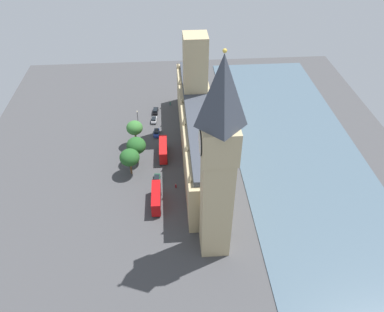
% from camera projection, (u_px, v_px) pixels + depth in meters
% --- Properties ---
extents(ground_plane, '(142.34, 142.34, 0.00)m').
position_uv_depth(ground_plane, '(192.00, 151.00, 127.89)').
color(ground_plane, '#424244').
extents(river_thames, '(41.56, 128.11, 0.25)m').
position_uv_depth(river_thames, '(295.00, 146.00, 129.85)').
color(river_thames, '#475B6B').
rests_on(river_thames, ground).
extents(parliament_building, '(10.85, 69.71, 35.37)m').
position_uv_depth(parliament_building, '(198.00, 124.00, 123.38)').
color(parliament_building, tan).
rests_on(parliament_building, ground).
extents(clock_tower, '(7.86, 7.86, 52.93)m').
position_uv_depth(clock_tower, '(218.00, 164.00, 80.37)').
color(clock_tower, tan).
rests_on(clock_tower, ground).
extents(car_black_far_end, '(2.29, 4.91, 1.74)m').
position_uv_depth(car_black_far_end, '(155.00, 111.00, 146.15)').
color(car_black_far_end, black).
rests_on(car_black_far_end, ground).
extents(car_silver_under_trees, '(2.20, 4.41, 1.74)m').
position_uv_depth(car_silver_under_trees, '(154.00, 120.00, 141.38)').
color(car_silver_under_trees, '#B7B7BC').
rests_on(car_silver_under_trees, ground).
extents(car_blue_midblock, '(2.11, 4.79, 1.74)m').
position_uv_depth(car_blue_midblock, '(156.00, 133.00, 134.96)').
color(car_blue_midblock, navy).
rests_on(car_blue_midblock, ground).
extents(double_decker_bus_near_tower, '(2.74, 10.53, 4.75)m').
position_uv_depth(double_decker_bus_near_tower, '(163.00, 150.00, 124.45)').
color(double_decker_bus_near_tower, red).
rests_on(double_decker_bus_near_tower, ground).
extents(car_dark_green_by_river_gate, '(2.16, 4.27, 1.74)m').
position_uv_depth(car_dark_green_by_river_gate, '(157.00, 179.00, 116.02)').
color(car_dark_green_by_river_gate, '#19472D').
rests_on(car_dark_green_by_river_gate, ground).
extents(double_decker_bus_leading, '(2.78, 10.54, 4.75)m').
position_uv_depth(double_decker_bus_leading, '(156.00, 198.00, 107.16)').
color(double_decker_bus_leading, '#B20C0F').
rests_on(double_decker_bus_leading, ground).
extents(pedestrian_kerbside, '(0.62, 0.54, 1.51)m').
position_uv_depth(pedestrian_kerbside, '(176.00, 186.00, 113.81)').
color(pedestrian_kerbside, maroon).
rests_on(pedestrian_kerbside, ground).
extents(pedestrian_opposite_hall, '(0.61, 0.67, 1.60)m').
position_uv_depth(pedestrian_opposite_hall, '(170.00, 103.00, 150.84)').
color(pedestrian_opposite_hall, '#336B60').
rests_on(pedestrian_opposite_hall, ground).
extents(plane_tree_trailing, '(5.46, 5.46, 9.36)m').
position_uv_depth(plane_tree_trailing, '(135.00, 128.00, 126.50)').
color(plane_tree_trailing, brown).
rests_on(plane_tree_trailing, ground).
extents(plane_tree_corner, '(6.09, 6.09, 8.96)m').
position_uv_depth(plane_tree_corner, '(130.00, 157.00, 115.34)').
color(plane_tree_corner, brown).
rests_on(plane_tree_corner, ground).
extents(plane_tree_slot_10, '(6.14, 6.14, 9.41)m').
position_uv_depth(plane_tree_slot_10, '(136.00, 146.00, 119.28)').
color(plane_tree_slot_10, brown).
rests_on(plane_tree_slot_10, ground).
extents(street_lamp_slot_11, '(0.56, 0.56, 5.61)m').
position_uv_depth(street_lamp_slot_11, '(137.00, 115.00, 138.34)').
color(street_lamp_slot_11, black).
rests_on(street_lamp_slot_11, ground).
extents(street_lamp_slot_12, '(0.56, 0.56, 7.03)m').
position_uv_depth(street_lamp_slot_12, '(136.00, 131.00, 129.02)').
color(street_lamp_slot_12, black).
rests_on(street_lamp_slot_12, ground).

